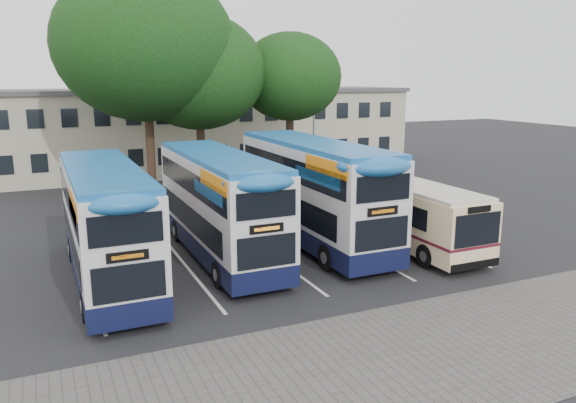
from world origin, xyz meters
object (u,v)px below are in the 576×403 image
(tree_right, at_px, (290,77))
(bus_dd_mid, at_px, (219,201))
(tree_mid, at_px, (198,72))
(lamp_post, at_px, (314,106))
(bus_dd_left, at_px, (106,219))
(bus_dd_right, at_px, (313,187))
(bus_single, at_px, (400,208))
(tree_left, at_px, (145,44))

(tree_right, distance_m, bus_dd_mid, 15.58)
(tree_mid, xyz_separation_m, tree_right, (5.85, -0.13, -0.28))
(lamp_post, distance_m, bus_dd_left, 22.82)
(lamp_post, xyz_separation_m, bus_dd_right, (-7.41, -14.65, -2.65))
(bus_dd_right, xyz_separation_m, bus_single, (3.45, -1.57, -0.88))
(bus_dd_right, distance_m, bus_single, 3.89)
(tree_mid, height_order, bus_dd_mid, tree_mid)
(tree_mid, distance_m, bus_dd_right, 13.05)
(tree_left, bearing_deg, tree_right, -0.18)
(tree_left, bearing_deg, bus_dd_mid, -88.36)
(bus_dd_mid, bearing_deg, tree_mid, 77.58)
(tree_left, relative_size, bus_dd_mid, 1.32)
(lamp_post, relative_size, tree_right, 0.92)
(bus_dd_left, bearing_deg, bus_single, -1.26)
(bus_dd_mid, distance_m, bus_single, 7.87)
(bus_single, bearing_deg, bus_dd_mid, 170.36)
(tree_mid, height_order, bus_single, tree_mid)
(tree_left, xyz_separation_m, tree_right, (8.90, -0.03, -1.79))
(tree_mid, relative_size, tree_right, 1.09)
(tree_left, xyz_separation_m, bus_dd_mid, (0.35, -12.15, -6.55))
(bus_dd_mid, bearing_deg, bus_dd_right, 3.41)
(lamp_post, distance_m, tree_left, 12.90)
(bus_dd_left, relative_size, bus_dd_right, 0.93)
(bus_dd_left, distance_m, bus_single, 12.15)
(tree_left, bearing_deg, bus_dd_right, -68.79)
(lamp_post, height_order, bus_dd_left, lamp_post)
(tree_left, xyz_separation_m, bus_single, (8.07, -13.47, -7.29))
(bus_dd_mid, xyz_separation_m, bus_single, (7.72, -1.31, -0.74))
(tree_right, bearing_deg, bus_dd_right, -109.83)
(lamp_post, height_order, tree_right, tree_right)
(tree_right, xyz_separation_m, bus_dd_left, (-12.95, -13.17, -4.81))
(tree_left, height_order, bus_dd_right, tree_left)
(lamp_post, bearing_deg, tree_left, -167.13)
(lamp_post, height_order, bus_single, lamp_post)
(bus_dd_left, height_order, bus_dd_right, bus_dd_right)
(bus_dd_mid, xyz_separation_m, bus_dd_right, (4.27, 0.25, 0.14))
(bus_dd_right, height_order, bus_single, bus_dd_right)
(tree_left, distance_m, bus_dd_left, 15.30)
(bus_single, bearing_deg, bus_dd_right, 155.59)
(bus_dd_right, bearing_deg, bus_single, -24.41)
(bus_dd_left, bearing_deg, tree_mid, 61.90)
(lamp_post, xyz_separation_m, bus_dd_mid, (-11.68, -14.90, -2.79))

